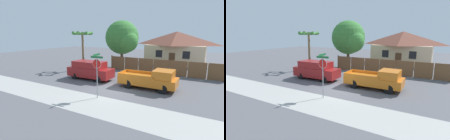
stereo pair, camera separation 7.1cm
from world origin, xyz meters
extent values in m
plane|color=#56565B|center=(0.00, 0.00, 0.00)|extent=(80.00, 80.00, 0.00)
cube|color=#A3A39E|center=(0.00, -3.60, 0.00)|extent=(36.00, 3.20, 0.01)
cube|color=brown|center=(-3.90, 7.99, 0.90)|extent=(1.88, 0.06, 1.80)
cube|color=brown|center=(-1.95, 7.99, 0.90)|extent=(1.88, 0.06, 1.80)
cube|color=brown|center=(0.01, 7.99, 0.90)|extent=(1.88, 0.06, 1.80)
cube|color=brown|center=(1.97, 7.99, 0.90)|extent=(1.88, 0.06, 1.80)
cube|color=brown|center=(3.92, 7.99, 0.90)|extent=(1.88, 0.06, 1.80)
cube|color=brown|center=(5.88, 7.99, 0.90)|extent=(1.88, 0.06, 1.80)
cube|color=brown|center=(7.84, 7.99, 0.90)|extent=(1.88, 0.06, 1.80)
cube|color=brown|center=(-4.88, 7.99, 0.95)|extent=(0.12, 0.12, 1.90)
cube|color=beige|center=(1.89, 17.35, 1.53)|extent=(8.85, 5.81, 3.06)
pyramid|color=brown|center=(1.89, 17.35, 4.12)|extent=(9.55, 6.28, 2.14)
cube|color=black|center=(-0.10, 14.42, 1.77)|extent=(1.00, 0.04, 1.10)
cube|color=black|center=(3.88, 14.42, 1.77)|extent=(1.00, 0.04, 1.10)
cube|color=brown|center=(1.89, 14.42, 1.00)|extent=(0.90, 0.04, 2.00)
cylinder|color=brown|center=(-4.13, 9.53, 1.28)|extent=(0.40, 0.40, 2.56)
sphere|color=#387A33|center=(-4.13, 9.53, 4.32)|extent=(4.70, 4.70, 4.70)
sphere|color=#3C8437|center=(-3.07, 8.95, 3.85)|extent=(3.05, 3.05, 3.05)
cylinder|color=brown|center=(-7.80, 5.34, 2.52)|extent=(0.28, 0.28, 5.04)
cone|color=#428438|center=(-6.91, 5.34, 4.80)|extent=(0.44, 1.66, 0.69)
cone|color=#428438|center=(-7.35, 6.11, 4.80)|extent=(1.66, 1.21, 0.69)
cone|color=#428438|center=(-8.24, 6.11, 4.80)|extent=(1.66, 1.21, 0.69)
cone|color=#428438|center=(-8.68, 5.34, 4.80)|extent=(0.44, 1.66, 0.69)
cone|color=#428438|center=(-8.24, 4.57, 4.80)|extent=(1.66, 1.21, 0.69)
cone|color=#428438|center=(-7.35, 4.57, 4.80)|extent=(1.66, 1.21, 0.69)
cube|color=maroon|center=(-4.00, 1.83, 0.80)|extent=(4.99, 1.93, 0.94)
cube|color=maroon|center=(-4.12, 1.83, 1.62)|extent=(3.50, 1.76, 0.68)
cube|color=black|center=(-2.47, 1.85, 1.62)|extent=(0.08, 1.66, 0.57)
cylinder|color=black|center=(-2.46, 2.68, 0.35)|extent=(0.70, 0.22, 0.70)
cylinder|color=black|center=(-2.45, 1.02, 0.35)|extent=(0.70, 0.22, 0.70)
cylinder|color=black|center=(-5.54, 2.65, 0.35)|extent=(0.70, 0.22, 0.70)
cylinder|color=black|center=(-5.53, 0.99, 0.35)|extent=(0.70, 0.22, 0.70)
cube|color=orange|center=(2.34, 1.83, 0.73)|extent=(5.08, 2.06, 0.72)
cube|color=orange|center=(3.73, 1.85, 1.44)|extent=(1.64, 1.87, 0.70)
cube|color=orange|center=(1.47, 2.78, 1.21)|extent=(3.18, 0.11, 0.25)
cube|color=orange|center=(1.49, 0.87, 1.21)|extent=(3.18, 0.11, 0.25)
cube|color=orange|center=(-0.15, 1.81, 1.21)|extent=(0.10, 1.92, 0.25)
cylinder|color=black|center=(3.90, 2.75, 0.39)|extent=(0.78, 0.22, 0.78)
cylinder|color=black|center=(3.92, 0.95, 0.39)|extent=(0.78, 0.22, 0.78)
cylinder|color=black|center=(0.76, 2.72, 0.39)|extent=(0.78, 0.22, 0.78)
cylinder|color=black|center=(0.78, 0.92, 0.39)|extent=(0.78, 0.22, 0.78)
cylinder|color=gray|center=(-0.19, -2.41, 1.52)|extent=(0.07, 0.07, 3.04)
cylinder|color=red|center=(-0.19, -2.41, 2.65)|extent=(0.67, 0.07, 0.67)
cylinder|color=white|center=(-0.19, -2.41, 2.65)|extent=(0.71, 0.06, 0.71)
cube|color=#19602D|center=(-0.19, -2.41, 3.14)|extent=(1.03, 0.09, 0.15)
cube|color=#19602D|center=(-0.19, -2.41, 3.32)|extent=(0.08, 0.93, 0.15)
camera|label=1|loc=(7.09, -12.85, 4.81)|focal=28.00mm
camera|label=2|loc=(7.15, -12.82, 4.81)|focal=28.00mm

